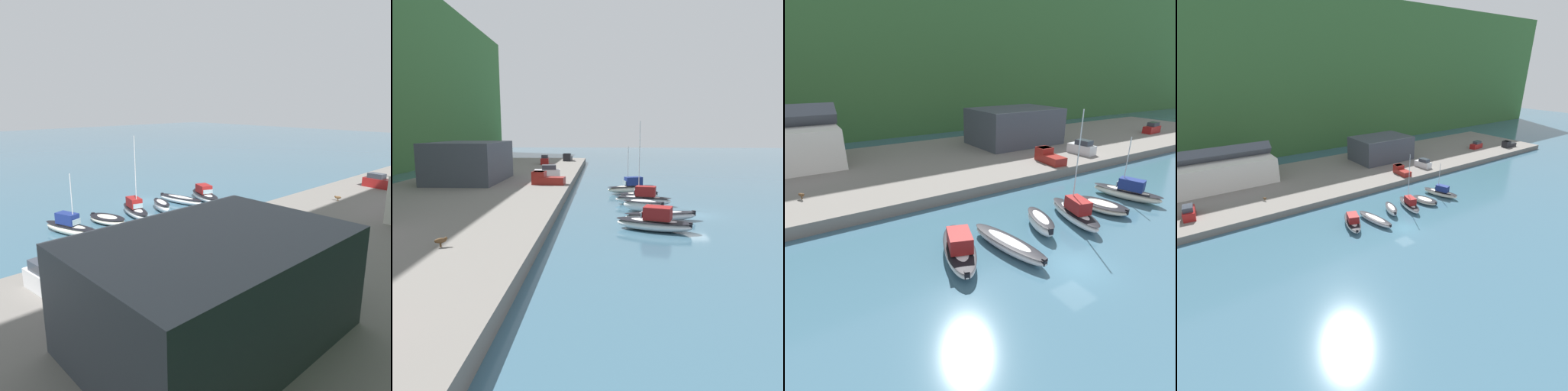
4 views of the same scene
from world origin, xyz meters
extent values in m
plane|color=#385B70|center=(0.00, 0.00, 0.00)|extent=(320.00, 320.00, 0.00)
cube|color=slate|center=(0.00, 28.30, 0.60)|extent=(136.32, 26.48, 1.21)
cube|color=#3D424C|center=(17.82, 30.94, 4.23)|extent=(14.66, 10.09, 6.05)
cube|color=slate|center=(17.82, 25.96, 4.23)|extent=(13.92, 0.10, 3.63)
ellipsoid|color=white|center=(-6.62, 5.60, 0.54)|extent=(4.33, 7.26, 1.09)
ellipsoid|color=black|center=(-6.62, 5.60, 0.92)|extent=(4.46, 7.42, 0.12)
cube|color=maroon|center=(-6.73, 5.27, 1.67)|extent=(2.34, 2.83, 1.17)
cube|color=#8CA5B2|center=(-6.29, 6.56, 1.50)|extent=(1.43, 0.58, 0.59)
cube|color=black|center=(-7.69, 2.49, 0.76)|extent=(0.43, 0.38, 0.56)
ellipsoid|color=silver|center=(-2.94, 4.40, 0.52)|extent=(2.81, 7.48, 1.03)
ellipsoid|color=black|center=(-2.94, 4.40, 0.88)|extent=(2.90, 7.64, 0.12)
cube|color=black|center=(-2.36, 0.98, 0.72)|extent=(0.40, 0.34, 0.56)
ellipsoid|color=white|center=(1.50, 5.70, 0.70)|extent=(2.90, 4.80, 1.41)
ellipsoid|color=black|center=(1.50, 5.70, 1.20)|extent=(2.99, 4.91, 0.12)
cube|color=black|center=(0.78, 3.65, 0.98)|extent=(0.43, 0.38, 0.56)
ellipsoid|color=white|center=(5.43, 5.35, 0.58)|extent=(3.40, 7.03, 1.15)
ellipsoid|color=black|center=(5.43, 5.35, 0.98)|extent=(3.51, 7.17, 0.12)
cube|color=maroon|center=(5.35, 5.02, 1.75)|extent=(1.90, 2.63, 1.19)
cube|color=#8CA5B2|center=(5.67, 6.32, 1.57)|extent=(1.22, 0.39, 0.59)
cylinder|color=silver|center=(5.56, 5.85, 5.64)|extent=(0.10, 0.10, 8.98)
ellipsoid|color=white|center=(9.51, 5.44, 0.47)|extent=(3.48, 5.53, 0.93)
ellipsoid|color=black|center=(9.51, 5.44, 0.79)|extent=(3.60, 5.65, 0.12)
cube|color=black|center=(10.07, 3.07, 0.65)|extent=(0.41, 0.36, 0.56)
ellipsoid|color=white|center=(14.43, 6.11, 0.58)|extent=(3.72, 7.24, 1.16)
ellipsoid|color=black|center=(14.43, 6.11, 0.99)|extent=(3.82, 7.40, 0.12)
cube|color=navy|center=(14.54, 5.77, 1.76)|extent=(1.92, 2.73, 1.19)
cube|color=#8CA5B2|center=(14.12, 7.09, 1.58)|extent=(1.08, 0.43, 0.60)
cylinder|color=silver|center=(14.27, 6.61, 3.96)|extent=(0.10, 0.10, 5.61)
cube|color=silver|center=(22.26, 19.48, 1.91)|extent=(2.22, 4.36, 1.40)
cube|color=#333842|center=(22.29, 19.17, 2.99)|extent=(1.76, 2.45, 0.76)
cube|color=maroon|center=(48.43, 23.82, 1.91)|extent=(4.35, 2.19, 1.40)
cube|color=#333842|center=(48.74, 23.85, 2.99)|extent=(2.44, 1.74, 0.76)
cube|color=maroon|center=(14.41, 17.56, 1.76)|extent=(2.28, 3.66, 1.10)
cube|color=maroon|center=(14.57, 19.58, 2.16)|extent=(2.05, 2.04, 1.90)
cube|color=#2D333D|center=(14.57, 19.58, 2.86)|extent=(1.93, 1.76, 0.50)
cube|color=black|center=(59.04, 19.30, 1.76)|extent=(3.58, 2.13, 1.10)
cube|color=black|center=(57.01, 19.37, 2.16)|extent=(1.96, 1.97, 1.90)
cube|color=#2D333D|center=(57.01, 19.37, 2.86)|extent=(1.69, 1.86, 0.50)
cylinder|color=brown|center=(-16.04, 21.31, 1.35)|extent=(0.12, 0.12, 0.28)
ellipsoid|color=brown|center=(-16.04, 21.31, 1.67)|extent=(0.67, 0.84, 0.36)
sphere|color=brown|center=(-15.86, 21.01, 1.78)|extent=(0.22, 0.22, 0.22)
camera|label=1|loc=(31.49, 43.97, 13.99)|focal=35.00mm
camera|label=2|loc=(-40.62, 10.34, 9.08)|focal=35.00mm
camera|label=3|loc=(-15.57, -11.95, 12.97)|focal=28.00mm
camera|label=4|loc=(-29.23, -32.50, 24.26)|focal=28.00mm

